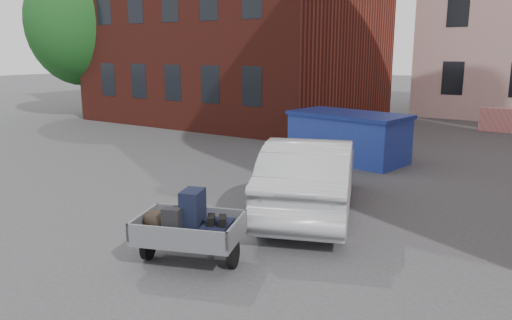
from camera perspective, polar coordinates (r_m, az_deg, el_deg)
The scene contains 6 objects.
ground at distance 10.00m, azimuth -2.27°, elevation -7.05°, with size 120.00×120.00×0.00m, color #38383A.
far_building at distance 39.12m, azimuth -7.46°, elevation 13.33°, with size 6.00×6.00×8.00m, color maroon.
tree at distance 27.26m, azimuth -19.52°, elevation 15.63°, with size 5.28×5.28×8.30m.
trailer at distance 8.00m, azimuth -7.73°, elevation -7.59°, with size 1.88×1.98×1.20m.
dumpster at distance 15.56m, azimuth 10.49°, elevation 2.66°, with size 3.78×2.39×1.48m.
silver_car at distance 10.40m, azimuth 6.23°, elevation -1.79°, with size 1.67×4.79×1.58m, color #A7AAAE.
Camera 1 is at (5.52, -7.64, 3.34)m, focal length 35.00 mm.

